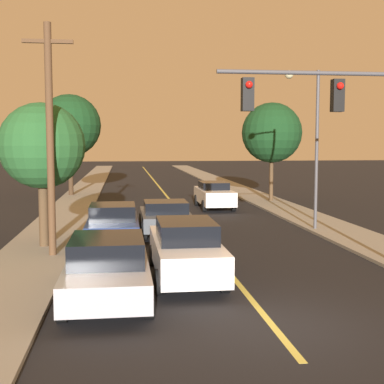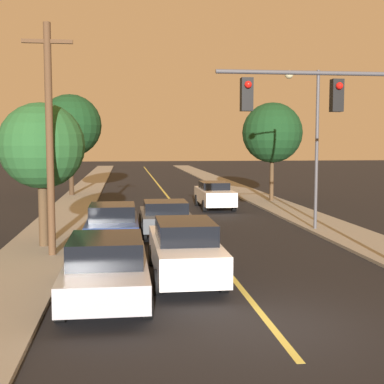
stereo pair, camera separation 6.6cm
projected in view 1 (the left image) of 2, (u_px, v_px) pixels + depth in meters
ground_plane at (272, 325)px, 11.18m from camera, size 200.00×200.00×0.00m
road_surface at (159, 186)px, 46.73m from camera, size 9.58×80.00×0.01m
sidewalk_left at (89, 186)px, 45.96m from camera, size 2.50×80.00×0.12m
sidewalk_right at (226, 185)px, 47.49m from camera, size 2.50×80.00×0.12m
car_near_lane_front at (186, 249)px, 14.96m from camera, size 1.88×5.11×1.66m
car_near_lane_second at (165, 217)px, 22.06m from camera, size 2.09×4.10×1.42m
car_outer_lane_front at (108, 267)px, 12.89m from camera, size 2.07×5.01×1.57m
car_outer_lane_second at (113, 225)px, 19.45m from camera, size 1.95×4.41×1.59m
car_far_oncoming at (214, 195)px, 30.97m from camera, size 1.86×4.89×1.54m
traffic_signal_mast at (349, 123)px, 15.00m from camera, size 5.79×0.42×5.86m
streetlamp_right at (309, 128)px, 22.61m from camera, size 1.52×0.36×6.73m
utility_pole_left at (50, 136)px, 17.26m from camera, size 1.60×0.24×7.50m
tree_left_near at (42, 146)px, 18.82m from camera, size 3.03×3.03×5.10m
tree_left_far at (70, 126)px, 37.42m from camera, size 4.34×4.34×7.07m
tree_right_near at (272, 133)px, 33.81m from camera, size 3.80×3.80×6.22m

